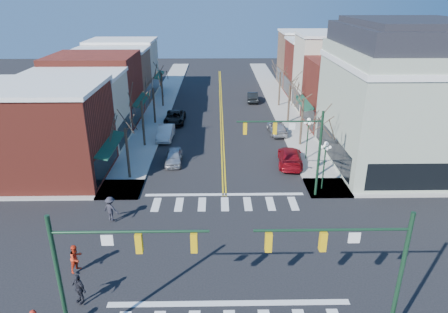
{
  "coord_description": "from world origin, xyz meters",
  "views": [
    {
      "loc": [
        -0.55,
        -21.33,
        15.49
      ],
      "look_at": [
        -0.02,
        9.23,
        2.8
      ],
      "focal_mm": 32.0,
      "sensor_mm": 36.0,
      "label": 1
    }
  ],
  "objects_px": {
    "car_left_far": "(175,117)",
    "pedestrian_red_b": "(76,258)",
    "car_right_mid": "(277,128)",
    "pedestrian_dark_a": "(79,289)",
    "lamppost_corner": "(325,157)",
    "car_right_far": "(253,97)",
    "victorian_corner": "(402,95)",
    "pedestrian_dark_b": "(111,209)",
    "car_right_near": "(290,157)",
    "car_left_mid": "(166,133)",
    "car_left_near": "(174,157)",
    "lamppost_midblock": "(308,132)"
  },
  "relations": [
    {
      "from": "car_left_far",
      "to": "car_right_mid",
      "type": "bearing_deg",
      "value": -19.43
    },
    {
      "from": "car_left_near",
      "to": "car_left_far",
      "type": "xyz_separation_m",
      "value": [
        -1.13,
        12.84,
        0.06
      ]
    },
    {
      "from": "victorian_corner",
      "to": "lamppost_corner",
      "type": "xyz_separation_m",
      "value": [
        -8.3,
        -6.0,
        -3.7
      ]
    },
    {
      "from": "car_left_mid",
      "to": "pedestrian_dark_a",
      "type": "relative_size",
      "value": 2.6
    },
    {
      "from": "car_right_near",
      "to": "pedestrian_dark_b",
      "type": "bearing_deg",
      "value": 41.68
    },
    {
      "from": "car_right_mid",
      "to": "car_left_near",
      "type": "bearing_deg",
      "value": 33.93
    },
    {
      "from": "car_right_near",
      "to": "pedestrian_dark_b",
      "type": "xyz_separation_m",
      "value": [
        -14.62,
        -10.15,
        0.3
      ]
    },
    {
      "from": "car_left_far",
      "to": "pedestrian_dark_b",
      "type": "relative_size",
      "value": 2.79
    },
    {
      "from": "pedestrian_dark_a",
      "to": "car_left_mid",
      "type": "bearing_deg",
      "value": 122.04
    },
    {
      "from": "car_right_near",
      "to": "pedestrian_dark_b",
      "type": "height_order",
      "value": "pedestrian_dark_b"
    },
    {
      "from": "victorian_corner",
      "to": "car_right_near",
      "type": "height_order",
      "value": "victorian_corner"
    },
    {
      "from": "car_left_near",
      "to": "car_right_mid",
      "type": "relative_size",
      "value": 0.85
    },
    {
      "from": "car_left_near",
      "to": "lamppost_midblock",
      "type": "bearing_deg",
      "value": 0.85
    },
    {
      "from": "car_left_mid",
      "to": "car_right_near",
      "type": "xyz_separation_m",
      "value": [
        12.8,
        -7.43,
        0.03
      ]
    },
    {
      "from": "car_left_far",
      "to": "pedestrian_dark_a",
      "type": "bearing_deg",
      "value": -93.08
    },
    {
      "from": "victorian_corner",
      "to": "car_right_mid",
      "type": "xyz_separation_m",
      "value": [
        -10.1,
        8.29,
        -5.87
      ]
    },
    {
      "from": "lamppost_corner",
      "to": "pedestrian_red_b",
      "type": "xyz_separation_m",
      "value": [
        -17.09,
        -10.38,
        -1.94
      ]
    },
    {
      "from": "lamppost_midblock",
      "to": "pedestrian_dark_b",
      "type": "xyz_separation_m",
      "value": [
        -16.42,
        -11.28,
        -1.87
      ]
    },
    {
      "from": "car_left_near",
      "to": "pedestrian_dark_b",
      "type": "relative_size",
      "value": 2.09
    },
    {
      "from": "pedestrian_dark_b",
      "to": "pedestrian_red_b",
      "type": "bearing_deg",
      "value": 107.7
    },
    {
      "from": "car_left_mid",
      "to": "car_left_far",
      "type": "height_order",
      "value": "car_left_mid"
    },
    {
      "from": "victorian_corner",
      "to": "pedestrian_dark_a",
      "type": "distance_m",
      "value": 31.43
    },
    {
      "from": "car_right_far",
      "to": "pedestrian_red_b",
      "type": "xyz_separation_m",
      "value": [
        -13.69,
        -39.57,
        0.28
      ]
    },
    {
      "from": "victorian_corner",
      "to": "car_left_mid",
      "type": "height_order",
      "value": "victorian_corner"
    },
    {
      "from": "victorian_corner",
      "to": "car_left_far",
      "type": "xyz_separation_m",
      "value": [
        -22.43,
        12.75,
        -5.93
      ]
    },
    {
      "from": "victorian_corner",
      "to": "car_left_mid",
      "type": "xyz_separation_m",
      "value": [
        -22.9,
        6.8,
        -5.9
      ]
    },
    {
      "from": "lamppost_corner",
      "to": "car_left_far",
      "type": "xyz_separation_m",
      "value": [
        -14.13,
        18.75,
        -2.23
      ]
    },
    {
      "from": "victorian_corner",
      "to": "car_left_mid",
      "type": "bearing_deg",
      "value": 163.47
    },
    {
      "from": "car_left_far",
      "to": "pedestrian_red_b",
      "type": "xyz_separation_m",
      "value": [
        -2.97,
        -29.13,
        0.29
      ]
    },
    {
      "from": "lamppost_midblock",
      "to": "car_left_near",
      "type": "relative_size",
      "value": 1.1
    },
    {
      "from": "car_right_near",
      "to": "pedestrian_red_b",
      "type": "height_order",
      "value": "pedestrian_red_b"
    },
    {
      "from": "car_right_far",
      "to": "pedestrian_dark_a",
      "type": "bearing_deg",
      "value": 76.21
    },
    {
      "from": "lamppost_corner",
      "to": "lamppost_midblock",
      "type": "xyz_separation_m",
      "value": [
        0.0,
        6.5,
        0.0
      ]
    },
    {
      "from": "car_left_near",
      "to": "car_right_far",
      "type": "distance_m",
      "value": 25.18
    },
    {
      "from": "car_left_far",
      "to": "car_right_mid",
      "type": "distance_m",
      "value": 13.11
    },
    {
      "from": "car_left_mid",
      "to": "pedestrian_dark_a",
      "type": "distance_m",
      "value": 25.84
    },
    {
      "from": "lamppost_midblock",
      "to": "car_right_mid",
      "type": "xyz_separation_m",
      "value": [
        -1.8,
        7.79,
        -2.18
      ]
    },
    {
      "from": "lamppost_corner",
      "to": "car_right_far",
      "type": "relative_size",
      "value": 0.96
    },
    {
      "from": "car_left_far",
      "to": "car_right_far",
      "type": "distance_m",
      "value": 14.97
    },
    {
      "from": "car_right_near",
      "to": "car_left_near",
      "type": "bearing_deg",
      "value": 4.16
    },
    {
      "from": "pedestrian_dark_a",
      "to": "car_left_far",
      "type": "bearing_deg",
      "value": 121.81
    },
    {
      "from": "car_left_near",
      "to": "pedestrian_dark_b",
      "type": "height_order",
      "value": "pedestrian_dark_b"
    },
    {
      "from": "victorian_corner",
      "to": "car_right_far",
      "type": "distance_m",
      "value": 26.64
    },
    {
      "from": "car_left_far",
      "to": "pedestrian_red_b",
      "type": "distance_m",
      "value": 29.29
    },
    {
      "from": "car_left_mid",
      "to": "lamppost_corner",
      "type": "bearing_deg",
      "value": -39.62
    },
    {
      "from": "pedestrian_dark_a",
      "to": "lamppost_corner",
      "type": "bearing_deg",
      "value": 74.29
    },
    {
      "from": "pedestrian_dark_a",
      "to": "pedestrian_dark_b",
      "type": "relative_size",
      "value": 0.94
    },
    {
      "from": "car_right_mid",
      "to": "car_left_far",
      "type": "bearing_deg",
      "value": -22.79
    },
    {
      "from": "lamppost_corner",
      "to": "car_left_far",
      "type": "relative_size",
      "value": 0.83
    },
    {
      "from": "pedestrian_red_b",
      "to": "lamppost_corner",
      "type": "bearing_deg",
      "value": -30.31
    }
  ]
}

